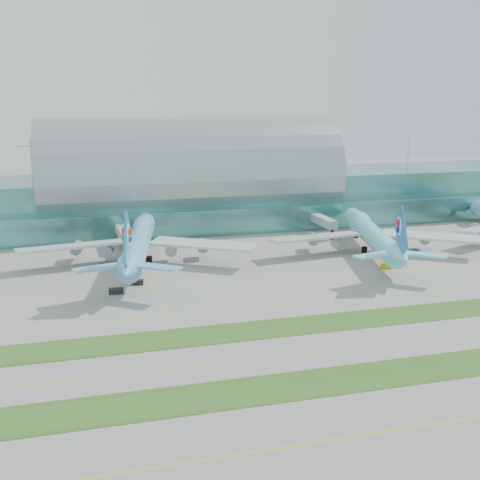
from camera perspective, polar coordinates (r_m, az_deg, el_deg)
name	(u,v)px	position (r m, az deg, el deg)	size (l,w,h in m)	color
ground	(308,328)	(155.04, 5.80, -7.49)	(700.00, 700.00, 0.00)	gray
terminal	(189,190)	(272.04, -4.40, 4.31)	(340.00, 69.10, 36.00)	#3D7A75
grass_strip_near	(363,377)	(131.45, 10.48, -11.40)	(420.00, 12.00, 0.08)	#2D591E
grass_strip_far	(304,325)	(156.77, 5.52, -7.24)	(420.00, 12.00, 0.08)	#2D591E
taxiline_a	(420,426)	(115.83, 15.08, -15.10)	(420.00, 0.35, 0.01)	yellow
taxiline_b	(333,350)	(143.05, 7.94, -9.30)	(420.00, 0.35, 0.01)	yellow
taxiline_c	(281,305)	(170.91, 3.52, -5.53)	(420.00, 0.35, 0.01)	yellow
taxiline_d	(255,282)	(190.81, 1.27, -3.57)	(420.00, 0.35, 0.01)	yellow
airliner_b	(139,241)	(212.06, -8.63, -0.07)	(72.88, 83.90, 23.29)	#6BB6EC
airliner_c	(371,233)	(227.40, 11.15, 0.59)	(68.55, 79.18, 22.11)	#71E8F9
gse_c	(116,291)	(182.64, -10.53, -4.30)	(3.90, 2.11, 1.42)	black
gse_d	(138,282)	(189.96, -8.73, -3.57)	(3.23, 1.80, 1.45)	black
gse_e	(386,266)	(209.64, 12.38, -2.20)	(3.52, 1.68, 1.36)	gold
gse_f	(413,251)	(231.24, 14.54, -0.95)	(2.82, 1.62, 1.29)	black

